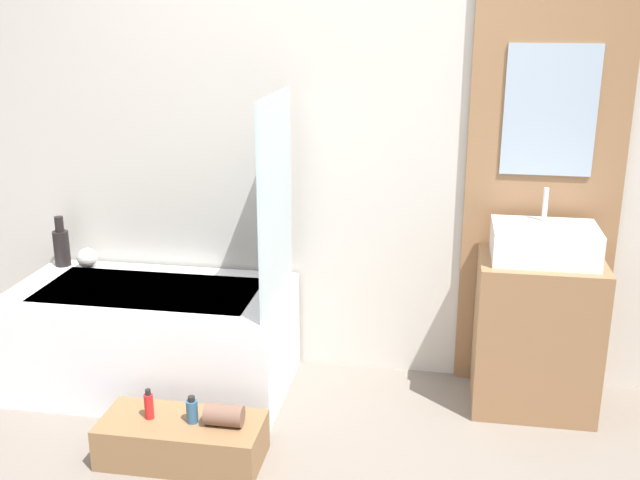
% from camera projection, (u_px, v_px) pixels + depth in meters
% --- Properties ---
extents(wall_tiled_back, '(4.20, 0.06, 2.60)m').
position_uv_depth(wall_tiled_back, '(332.00, 123.00, 3.68)').
color(wall_tiled_back, beige).
rests_on(wall_tiled_back, ground_plane).
extents(wall_wood_accent, '(0.73, 0.04, 2.60)m').
position_uv_depth(wall_wood_accent, '(548.00, 129.00, 3.47)').
color(wall_wood_accent, '#8E6642').
rests_on(wall_wood_accent, ground_plane).
extents(bathtub, '(1.36, 0.71, 0.52)m').
position_uv_depth(bathtub, '(152.00, 337.00, 3.75)').
color(bathtub, white).
rests_on(bathtub, ground_plane).
extents(glass_shower_screen, '(0.01, 0.63, 0.97)m').
position_uv_depth(glass_shower_screen, '(276.00, 201.00, 3.40)').
color(glass_shower_screen, silver).
rests_on(glass_shower_screen, bathtub).
extents(wooden_step_bench, '(0.69, 0.31, 0.18)m').
position_uv_depth(wooden_step_bench, '(182.00, 440.00, 3.17)').
color(wooden_step_bench, olive).
rests_on(wooden_step_bench, ground_plane).
extents(vanity_cabinet, '(0.56, 0.43, 0.74)m').
position_uv_depth(vanity_cabinet, '(536.00, 334.00, 3.53)').
color(vanity_cabinet, '#8E6642').
rests_on(vanity_cabinet, ground_plane).
extents(sink, '(0.47, 0.32, 0.32)m').
position_uv_depth(sink, '(544.00, 243.00, 3.40)').
color(sink, white).
rests_on(sink, vanity_cabinet).
extents(vase_tall_dark, '(0.08, 0.08, 0.27)m').
position_uv_depth(vase_tall_dark, '(61.00, 246.00, 3.98)').
color(vase_tall_dark, black).
rests_on(vase_tall_dark, bathtub).
extents(vase_round_light, '(0.11, 0.11, 0.11)m').
position_uv_depth(vase_round_light, '(87.00, 258.00, 3.96)').
color(vase_round_light, silver).
rests_on(vase_round_light, bathtub).
extents(bottle_soap_primary, '(0.04, 0.04, 0.13)m').
position_uv_depth(bottle_soap_primary, '(149.00, 405.00, 3.15)').
color(bottle_soap_primary, red).
rests_on(bottle_soap_primary, wooden_step_bench).
extents(bottle_soap_secondary, '(0.05, 0.05, 0.12)m').
position_uv_depth(bottle_soap_secondary, '(192.00, 411.00, 3.12)').
color(bottle_soap_secondary, '#2D567A').
rests_on(bottle_soap_secondary, wooden_step_bench).
extents(towel_roll, '(0.16, 0.09, 0.09)m').
position_uv_depth(towel_roll, '(224.00, 415.00, 3.10)').
color(towel_roll, brown).
rests_on(towel_roll, wooden_step_bench).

